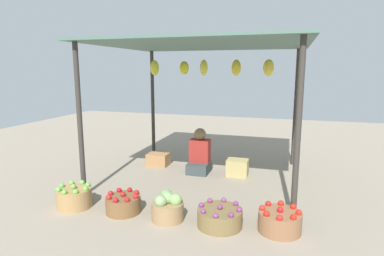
{
  "coord_description": "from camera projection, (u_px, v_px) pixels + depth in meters",
  "views": [
    {
      "loc": [
        1.33,
        -4.96,
        1.78
      ],
      "look_at": [
        0.0,
        -0.62,
        0.95
      ],
      "focal_mm": 30.13,
      "sensor_mm": 36.0,
      "label": 1
    }
  ],
  "objects": [
    {
      "name": "basket_red_apples",
      "position": [
        123.0,
        204.0,
        4.06
      ],
      "size": [
        0.44,
        0.44,
        0.27
      ],
      "color": "brown",
      "rests_on": "ground"
    },
    {
      "name": "basket_green_apples",
      "position": [
        74.0,
        197.0,
        4.21
      ],
      "size": [
        0.45,
        0.45,
        0.31
      ],
      "color": "#A6814F",
      "rests_on": "ground"
    },
    {
      "name": "wooden_crate_near_vendor",
      "position": [
        158.0,
        159.0,
        6.04
      ],
      "size": [
        0.39,
        0.3,
        0.23
      ],
      "primitive_type": "cube",
      "color": "#A47649",
      "rests_on": "ground"
    },
    {
      "name": "vendor_person",
      "position": [
        200.0,
        156.0,
        5.61
      ],
      "size": [
        0.36,
        0.44,
        0.78
      ],
      "color": "#354143",
      "rests_on": "ground"
    },
    {
      "name": "basket_cabbages",
      "position": [
        168.0,
        207.0,
        3.84
      ],
      "size": [
        0.39,
        0.39,
        0.35
      ],
      "color": "#99784F",
      "rests_on": "ground"
    },
    {
      "name": "basket_red_tomatoes",
      "position": [
        280.0,
        221.0,
        3.57
      ],
      "size": [
        0.48,
        0.48,
        0.29
      ],
      "color": "#8C613F",
      "rests_on": "ground"
    },
    {
      "name": "ground_plane",
      "position": [
        203.0,
        177.0,
        5.37
      ],
      "size": [
        14.0,
        14.0,
        0.0
      ],
      "primitive_type": "plane",
      "color": "gray"
    },
    {
      "name": "market_stall_structure",
      "position": [
        204.0,
        53.0,
        5.02
      ],
      "size": [
        3.16,
        2.77,
        2.18
      ],
      "color": "#38332D",
      "rests_on": "ground"
    },
    {
      "name": "wooden_crate_stacked_rear",
      "position": [
        237.0,
        168.0,
        5.44
      ],
      "size": [
        0.35,
        0.28,
        0.28
      ],
      "primitive_type": "cube",
      "color": "tan",
      "rests_on": "ground"
    },
    {
      "name": "basket_purple_onions",
      "position": [
        220.0,
        217.0,
        3.7
      ],
      "size": [
        0.52,
        0.52,
        0.26
      ],
      "color": "brown",
      "rests_on": "ground"
    }
  ]
}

